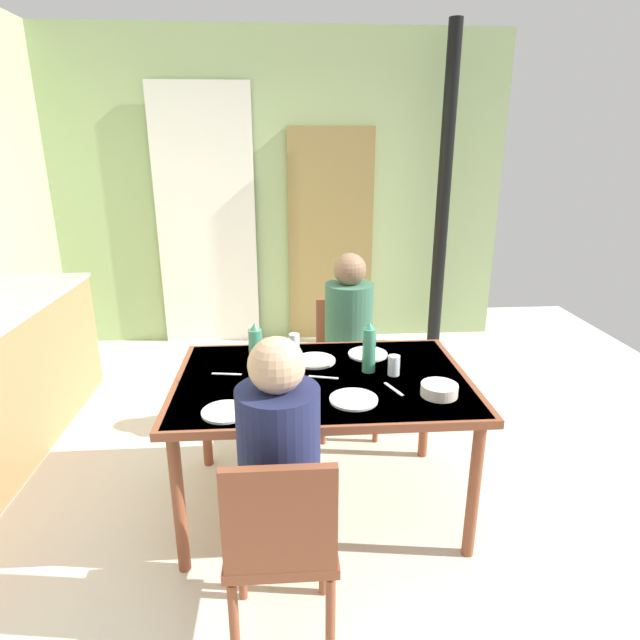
{
  "coord_description": "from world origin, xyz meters",
  "views": [
    {
      "loc": [
        0.08,
        -2.45,
        1.83
      ],
      "look_at": [
        0.26,
        0.07,
        0.99
      ],
      "focal_mm": 29.45,
      "sensor_mm": 36.0,
      "label": 1
    }
  ],
  "objects_px": {
    "chair_near_diner": "(281,540)",
    "dining_table": "(322,390)",
    "water_bottle_green_near": "(369,349)",
    "water_bottle_green_far": "(256,356)",
    "serving_bowl_center": "(439,390)",
    "person_near_diner": "(279,450)",
    "person_far_diner": "(349,323)",
    "chair_far_diner": "(346,357)"
  },
  "relations": [
    {
      "from": "chair_far_diner",
      "to": "water_bottle_green_far",
      "type": "height_order",
      "value": "water_bottle_green_far"
    },
    {
      "from": "chair_near_diner",
      "to": "person_far_diner",
      "type": "height_order",
      "value": "person_far_diner"
    },
    {
      "from": "chair_near_diner",
      "to": "serving_bowl_center",
      "type": "relative_size",
      "value": 5.12
    },
    {
      "from": "chair_far_diner",
      "to": "serving_bowl_center",
      "type": "distance_m",
      "value": 1.15
    },
    {
      "from": "person_near_diner",
      "to": "person_far_diner",
      "type": "relative_size",
      "value": 1.0
    },
    {
      "from": "water_bottle_green_far",
      "to": "person_near_diner",
      "type": "bearing_deg",
      "value": -80.57
    },
    {
      "from": "chair_near_diner",
      "to": "water_bottle_green_near",
      "type": "bearing_deg",
      "value": 63.39
    },
    {
      "from": "person_near_diner",
      "to": "serving_bowl_center",
      "type": "height_order",
      "value": "person_near_diner"
    },
    {
      "from": "chair_far_diner",
      "to": "person_near_diner",
      "type": "relative_size",
      "value": 1.13
    },
    {
      "from": "person_near_diner",
      "to": "water_bottle_green_far",
      "type": "relative_size",
      "value": 2.47
    },
    {
      "from": "water_bottle_green_near",
      "to": "water_bottle_green_far",
      "type": "distance_m",
      "value": 0.57
    },
    {
      "from": "dining_table",
      "to": "person_near_diner",
      "type": "height_order",
      "value": "person_near_diner"
    },
    {
      "from": "dining_table",
      "to": "person_near_diner",
      "type": "bearing_deg",
      "value": -106.65
    },
    {
      "from": "chair_near_diner",
      "to": "serving_bowl_center",
      "type": "xyz_separation_m",
      "value": [
        0.73,
        0.61,
        0.27
      ]
    },
    {
      "from": "chair_near_diner",
      "to": "person_near_diner",
      "type": "xyz_separation_m",
      "value": [
        -0.0,
        0.14,
        0.28
      ]
    },
    {
      "from": "person_near_diner",
      "to": "serving_bowl_center",
      "type": "bearing_deg",
      "value": 32.74
    },
    {
      "from": "person_far_diner",
      "to": "water_bottle_green_far",
      "type": "relative_size",
      "value": 2.47
    },
    {
      "from": "person_near_diner",
      "to": "serving_bowl_center",
      "type": "xyz_separation_m",
      "value": [
        0.73,
        0.47,
        -0.01
      ]
    },
    {
      "from": "chair_near_diner",
      "to": "water_bottle_green_far",
      "type": "distance_m",
      "value": 0.88
    },
    {
      "from": "person_far_diner",
      "to": "water_bottle_green_far",
      "type": "bearing_deg",
      "value": 54.49
    },
    {
      "from": "serving_bowl_center",
      "to": "person_near_diner",
      "type": "bearing_deg",
      "value": -147.26
    },
    {
      "from": "water_bottle_green_far",
      "to": "chair_far_diner",
      "type": "bearing_deg",
      "value": 58.85
    },
    {
      "from": "person_far_diner",
      "to": "water_bottle_green_near",
      "type": "relative_size",
      "value": 2.93
    },
    {
      "from": "chair_near_diner",
      "to": "dining_table",
      "type": "bearing_deg",
      "value": 75.94
    },
    {
      "from": "dining_table",
      "to": "water_bottle_green_near",
      "type": "relative_size",
      "value": 5.53
    },
    {
      "from": "person_near_diner",
      "to": "person_far_diner",
      "type": "xyz_separation_m",
      "value": [
        0.43,
        1.41,
        0.0
      ]
    },
    {
      "from": "water_bottle_green_far",
      "to": "serving_bowl_center",
      "type": "relative_size",
      "value": 1.83
    },
    {
      "from": "chair_near_diner",
      "to": "water_bottle_green_near",
      "type": "height_order",
      "value": "water_bottle_green_near"
    },
    {
      "from": "dining_table",
      "to": "person_far_diner",
      "type": "xyz_separation_m",
      "value": [
        0.22,
        0.7,
        0.11
      ]
    },
    {
      "from": "water_bottle_green_near",
      "to": "chair_near_diner",
      "type": "bearing_deg",
      "value": -116.61
    },
    {
      "from": "chair_far_diner",
      "to": "water_bottle_green_near",
      "type": "xyz_separation_m",
      "value": [
        0.02,
        -0.78,
        0.37
      ]
    },
    {
      "from": "chair_far_diner",
      "to": "water_bottle_green_far",
      "type": "distance_m",
      "value": 1.11
    },
    {
      "from": "dining_table",
      "to": "serving_bowl_center",
      "type": "relative_size",
      "value": 8.55
    },
    {
      "from": "dining_table",
      "to": "chair_far_diner",
      "type": "distance_m",
      "value": 0.89
    },
    {
      "from": "water_bottle_green_near",
      "to": "water_bottle_green_far",
      "type": "height_order",
      "value": "water_bottle_green_far"
    },
    {
      "from": "chair_far_diner",
      "to": "person_far_diner",
      "type": "height_order",
      "value": "person_far_diner"
    },
    {
      "from": "person_near_diner",
      "to": "water_bottle_green_near",
      "type": "relative_size",
      "value": 2.93
    },
    {
      "from": "chair_near_diner",
      "to": "water_bottle_green_far",
      "type": "relative_size",
      "value": 2.8
    },
    {
      "from": "chair_far_diner",
      "to": "serving_bowl_center",
      "type": "xyz_separation_m",
      "value": [
        0.3,
        -1.07,
        0.27
      ]
    },
    {
      "from": "water_bottle_green_far",
      "to": "serving_bowl_center",
      "type": "xyz_separation_m",
      "value": [
        0.84,
        -0.18,
        -0.12
      ]
    },
    {
      "from": "dining_table",
      "to": "chair_near_diner",
      "type": "xyz_separation_m",
      "value": [
        -0.21,
        -0.84,
        -0.18
      ]
    },
    {
      "from": "chair_near_diner",
      "to": "water_bottle_green_far",
      "type": "bearing_deg",
      "value": 97.82
    }
  ]
}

